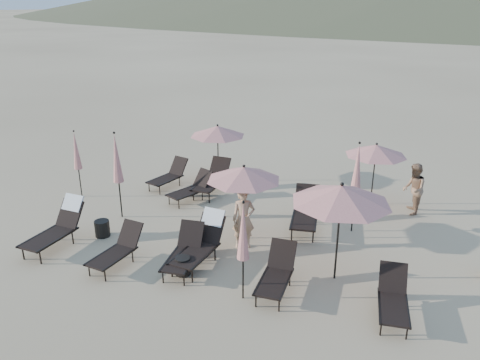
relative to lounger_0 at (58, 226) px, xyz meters
The scene contains 23 objects.
ground 4.65m from the lounger_0, ahead, with size 800.00×800.00×0.00m, color #D6BA8C.
lounger_0 is the anchor object (origin of this frame).
lounger_1 2.09m from the lounger_0, ahead, with size 0.62×1.59×0.91m.
lounger_2 3.98m from the lounger_0, 15.55° to the left, with size 0.75×1.88×1.15m.
lounger_3 3.68m from the lounger_0, ahead, with size 1.01×1.75×0.95m.
lounger_4 6.06m from the lounger_0, ahead, with size 0.87×1.71×0.94m.
lounger_5 8.58m from the lounger_0, ahead, with size 0.94×1.64×0.89m.
lounger_6 4.88m from the lounger_0, 89.01° to the left, with size 0.80×1.67×0.92m.
lounger_7 4.46m from the lounger_0, 70.85° to the left, with size 1.03×1.69×0.91m.
lounger_8 5.39m from the lounger_0, 71.20° to the left, with size 0.86×1.89×1.06m.
lounger_9 6.80m from the lounger_0, 36.40° to the left, with size 1.19×1.97×1.06m.
umbrella_open_0 5.14m from the lounger_0, 32.18° to the left, with size 2.00×2.00×2.15m.
umbrella_open_1 7.45m from the lounger_0, 14.73° to the left, with size 2.26×2.26×2.44m.
umbrella_open_2 6.48m from the lounger_0, 78.05° to the left, with size 1.96×1.96×2.11m.
umbrella_open_3 9.57m from the lounger_0, 44.52° to the left, with size 1.92×1.92×2.06m.
umbrella_closed_0 5.59m from the lounger_0, ahead, with size 0.27×0.27×2.34m.
umbrella_closed_1 8.18m from the lounger_0, 33.51° to the left, with size 0.31×0.31×2.66m.
umbrella_closed_2 3.56m from the lounger_0, 126.06° to the left, with size 0.27×0.27×2.29m.
umbrella_closed_3 2.51m from the lounger_0, 82.16° to the left, with size 0.31×0.31×2.68m.
side_table_0 1.17m from the lounger_0, 54.03° to the left, with size 0.41×0.41×0.46m, color black.
side_table_1 3.79m from the lounger_0, ahead, with size 0.37×0.37×0.45m, color black.
beachgoer_a 4.95m from the lounger_0, 26.57° to the left, with size 0.60×0.39×1.64m, color tan.
beachgoer_b 10.36m from the lounger_0, 39.11° to the left, with size 0.78×0.61×1.60m, color #9D7151.
Camera 1 is at (4.93, -8.18, 6.12)m, focal length 35.00 mm.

